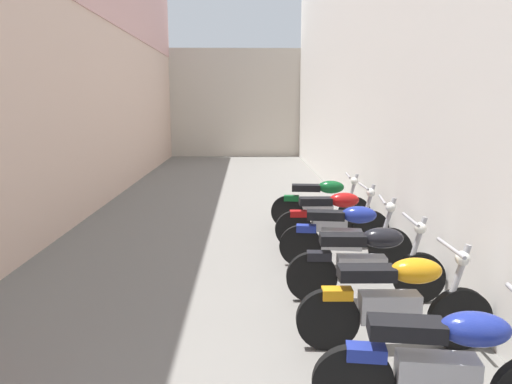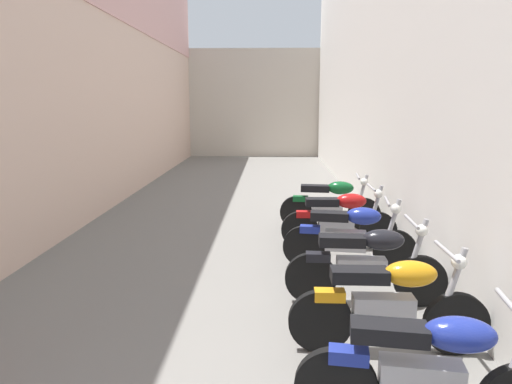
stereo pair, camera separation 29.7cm
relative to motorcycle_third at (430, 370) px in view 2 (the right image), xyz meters
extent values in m
plane|color=slate|center=(-1.86, 5.18, -0.50)|extent=(36.93, 36.93, 0.00)
cube|color=beige|center=(-4.85, 7.18, 3.26)|extent=(0.40, 20.93, 7.51)
cube|color=silver|center=(1.14, 7.18, 2.87)|extent=(0.40, 20.93, 6.74)
cube|color=beige|center=(-1.86, 18.65, 1.80)|extent=(8.59, 2.00, 4.60)
cube|color=#9E9EA3|center=(-0.06, 0.01, -0.08)|extent=(0.58, 0.27, 0.28)
ellipsoid|color=navy|center=(0.17, -0.02, 0.28)|extent=(0.51, 0.32, 0.24)
cube|color=black|center=(-0.29, 0.04, 0.26)|extent=(0.54, 0.29, 0.12)
cylinder|color=#9E9EA3|center=(0.47, -0.06, 0.50)|extent=(0.11, 0.58, 0.04)
cube|color=navy|center=(-0.55, 0.07, 0.06)|extent=(0.30, 0.18, 0.10)
cylinder|color=black|center=(0.62, 1.12, -0.20)|extent=(0.60, 0.09, 0.60)
cylinder|color=black|center=(-0.63, 1.13, -0.20)|extent=(0.60, 0.09, 0.60)
cube|color=#9E9EA3|center=(-0.06, 1.12, -0.08)|extent=(0.56, 0.21, 0.28)
ellipsoid|color=orange|center=(0.17, 1.12, 0.28)|extent=(0.48, 0.27, 0.24)
cube|color=black|center=(-0.29, 1.13, 0.26)|extent=(0.52, 0.23, 0.12)
cylinder|color=#9E9EA3|center=(0.55, 1.12, 0.15)|extent=(0.25, 0.06, 0.77)
cylinder|color=#9E9EA3|center=(0.48, 1.12, 0.50)|extent=(0.04, 0.58, 0.04)
sphere|color=silver|center=(0.60, 1.12, 0.40)|extent=(0.14, 0.14, 0.14)
cube|color=orange|center=(-0.55, 1.13, 0.06)|extent=(0.28, 0.14, 0.10)
cylinder|color=black|center=(0.61, 2.18, -0.20)|extent=(0.60, 0.11, 0.60)
cylinder|color=black|center=(-0.63, 2.23, -0.20)|extent=(0.60, 0.11, 0.60)
cube|color=#9E9EA3|center=(-0.06, 2.21, -0.08)|extent=(0.57, 0.22, 0.28)
ellipsoid|color=black|center=(0.17, 2.20, 0.28)|extent=(0.49, 0.28, 0.24)
cube|color=black|center=(-0.29, 2.22, 0.26)|extent=(0.53, 0.24, 0.12)
cylinder|color=#9E9EA3|center=(0.54, 2.18, 0.15)|extent=(0.25, 0.07, 0.77)
cylinder|color=#9E9EA3|center=(0.47, 2.18, 0.50)|extent=(0.06, 0.58, 0.04)
sphere|color=silver|center=(0.59, 2.18, 0.40)|extent=(0.14, 0.14, 0.14)
cube|color=black|center=(-0.55, 2.23, 0.06)|extent=(0.29, 0.15, 0.10)
cylinder|color=black|center=(0.61, 3.28, -0.20)|extent=(0.61, 0.17, 0.60)
cylinder|color=black|center=(-0.63, 3.46, -0.20)|extent=(0.61, 0.17, 0.60)
cube|color=#9E9EA3|center=(-0.06, 3.37, -0.08)|extent=(0.58, 0.28, 0.28)
ellipsoid|color=navy|center=(0.17, 3.34, 0.28)|extent=(0.51, 0.33, 0.24)
cube|color=black|center=(-0.29, 3.41, 0.26)|extent=(0.55, 0.29, 0.12)
cylinder|color=#9E9EA3|center=(0.54, 3.29, 0.15)|extent=(0.25, 0.10, 0.77)
cylinder|color=#9E9EA3|center=(0.47, 3.30, 0.50)|extent=(0.12, 0.58, 0.04)
sphere|color=silver|center=(0.59, 3.28, 0.40)|extent=(0.14, 0.14, 0.14)
cube|color=navy|center=(-0.55, 3.45, 0.06)|extent=(0.30, 0.18, 0.10)
cylinder|color=black|center=(0.62, 4.36, -0.20)|extent=(0.60, 0.08, 0.60)
cylinder|color=black|center=(-0.63, 4.36, -0.20)|extent=(0.60, 0.08, 0.60)
cube|color=#9E9EA3|center=(-0.06, 4.36, -0.08)|extent=(0.56, 0.20, 0.28)
ellipsoid|color=#AD1414|center=(0.17, 4.36, 0.28)|extent=(0.48, 0.26, 0.24)
cube|color=black|center=(-0.29, 4.36, 0.26)|extent=(0.52, 0.22, 0.12)
cylinder|color=#9E9EA3|center=(0.55, 4.36, 0.15)|extent=(0.25, 0.06, 0.77)
cylinder|color=#9E9EA3|center=(0.48, 4.36, 0.50)|extent=(0.04, 0.58, 0.04)
sphere|color=silver|center=(0.60, 4.36, 0.40)|extent=(0.14, 0.14, 0.14)
cube|color=#AD1414|center=(-0.55, 4.36, 0.06)|extent=(0.28, 0.14, 0.10)
cylinder|color=black|center=(0.61, 5.49, -0.20)|extent=(0.60, 0.14, 0.60)
cylinder|color=black|center=(-0.63, 5.61, -0.20)|extent=(0.60, 0.14, 0.60)
cube|color=#9E9EA3|center=(-0.06, 5.56, -0.08)|extent=(0.58, 0.25, 0.28)
ellipsoid|color=#0F5123|center=(0.17, 5.53, 0.28)|extent=(0.50, 0.31, 0.24)
cube|color=black|center=(-0.29, 5.58, 0.26)|extent=(0.54, 0.27, 0.12)
cylinder|color=#9E9EA3|center=(0.54, 5.50, 0.15)|extent=(0.25, 0.08, 0.77)
cylinder|color=#9E9EA3|center=(0.47, 5.50, 0.50)|extent=(0.09, 0.58, 0.04)
sphere|color=silver|center=(0.59, 5.49, 0.40)|extent=(0.14, 0.14, 0.14)
cube|color=#0F5123|center=(-0.55, 5.61, 0.06)|extent=(0.29, 0.17, 0.10)
camera|label=1|loc=(-1.40, -2.99, 1.81)|focal=33.04mm
camera|label=2|loc=(-1.10, -2.99, 1.81)|focal=33.04mm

